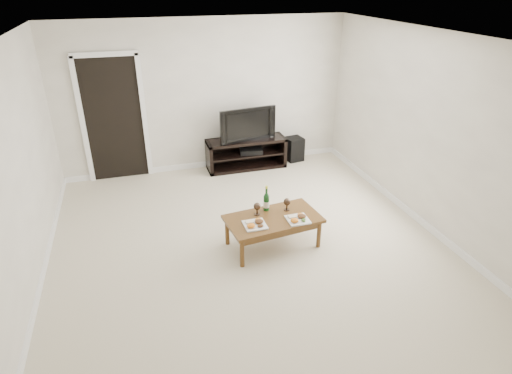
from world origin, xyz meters
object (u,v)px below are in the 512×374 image
(television, at_px, (246,123))
(coffee_table, at_px, (273,232))
(media_console, at_px, (246,153))
(subwoofer, at_px, (294,149))

(television, relative_size, coffee_table, 0.87)
(media_console, xyz_separation_m, subwoofer, (0.97, 0.09, -0.05))
(subwoofer, distance_m, coffee_table, 2.94)
(subwoofer, bearing_deg, television, 176.31)
(television, distance_m, subwoofer, 1.16)
(media_console, bearing_deg, television, 0.00)
(media_console, xyz_separation_m, television, (0.00, 0.00, 0.57))
(media_console, height_order, coffee_table, media_console)
(television, height_order, coffee_table, television)
(media_console, bearing_deg, coffee_table, -97.79)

